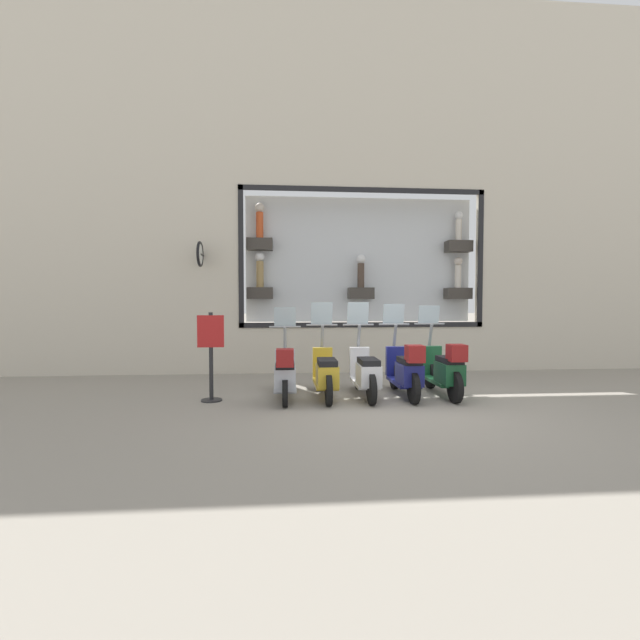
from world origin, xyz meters
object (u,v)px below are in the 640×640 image
at_px(scooter_navy_1, 406,371).
at_px(scooter_white_2, 365,373).
at_px(scooter_green_0, 445,370).
at_px(scooter_yellow_3, 326,374).
at_px(shop_sign_post, 211,354).
at_px(scooter_silver_4, 285,374).

relative_size(scooter_navy_1, scooter_white_2, 1.00).
bearing_deg(scooter_green_0, scooter_yellow_3, 88.46).
relative_size(scooter_white_2, shop_sign_post, 1.18).
height_order(scooter_white_2, scooter_yellow_3, scooter_white_2).
relative_size(scooter_green_0, scooter_yellow_3, 1.00).
height_order(scooter_silver_4, shop_sign_post, scooter_silver_4).
relative_size(scooter_green_0, scooter_navy_1, 1.00).
height_order(scooter_navy_1, scooter_silver_4, scooter_navy_1).
bearing_deg(shop_sign_post, scooter_navy_1, -90.14).
bearing_deg(scooter_navy_1, scooter_white_2, 85.27).
relative_size(scooter_white_2, scooter_silver_4, 1.01).
height_order(scooter_green_0, scooter_yellow_3, scooter_yellow_3).
xyz_separation_m(scooter_navy_1, scooter_silver_4, (-0.01, 2.14, -0.03)).
distance_m(scooter_yellow_3, scooter_silver_4, 0.72).
bearing_deg(scooter_yellow_3, scooter_silver_4, 95.87).
bearing_deg(scooter_navy_1, scooter_yellow_3, 87.65).
height_order(scooter_yellow_3, scooter_silver_4, scooter_yellow_3).
xyz_separation_m(scooter_green_0, scooter_silver_4, (-0.02, 2.86, -0.03)).
bearing_deg(scooter_silver_4, shop_sign_post, 88.95).
distance_m(scooter_white_2, scooter_yellow_3, 0.71).
bearing_deg(scooter_white_2, scooter_silver_4, 92.96).
bearing_deg(scooter_white_2, scooter_navy_1, -94.73).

